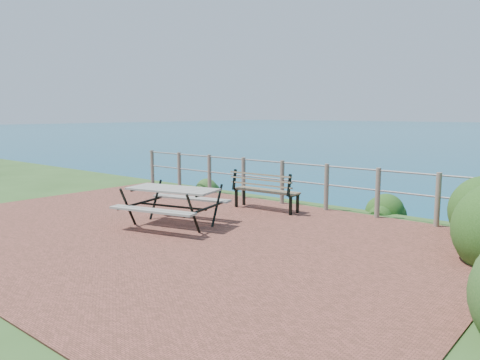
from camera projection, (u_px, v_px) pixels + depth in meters
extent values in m
cube|color=brown|center=(173.00, 232.00, 8.25)|extent=(10.00, 7.00, 0.12)
cylinder|color=#6B5B4C|center=(152.00, 167.00, 13.64)|extent=(0.10, 0.10, 1.00)
cylinder|color=#6B5B4C|center=(179.00, 170.00, 12.91)|extent=(0.10, 0.10, 1.00)
cylinder|color=#6B5B4C|center=(209.00, 174.00, 12.18)|extent=(0.10, 0.10, 1.00)
cylinder|color=#6B5B4C|center=(244.00, 178.00, 11.45)|extent=(0.10, 0.10, 1.00)
cylinder|color=#6B5B4C|center=(282.00, 182.00, 10.72)|extent=(0.10, 0.10, 1.00)
cylinder|color=#6B5B4C|center=(326.00, 187.00, 9.99)|extent=(0.10, 0.10, 1.00)
cylinder|color=#6B5B4C|center=(378.00, 193.00, 9.26)|extent=(0.10, 0.10, 1.00)
cylinder|color=#6B5B4C|center=(438.00, 200.00, 8.53)|extent=(0.10, 0.10, 1.00)
cylinder|color=slate|center=(282.00, 163.00, 10.66)|extent=(9.40, 0.04, 0.04)
cylinder|color=slate|center=(282.00, 180.00, 10.72)|extent=(9.40, 0.04, 0.04)
cube|color=gray|center=(173.00, 189.00, 8.58)|extent=(1.78, 1.08, 0.04)
cube|color=gray|center=(173.00, 204.00, 8.62)|extent=(1.67, 0.65, 0.04)
cube|color=gray|center=(173.00, 204.00, 8.62)|extent=(1.67, 0.65, 0.04)
cylinder|color=black|center=(173.00, 206.00, 8.62)|extent=(1.40, 0.40, 0.04)
cube|color=brown|center=(266.00, 191.00, 10.03)|extent=(1.53, 0.45, 0.03)
cube|color=brown|center=(266.00, 179.00, 9.99)|extent=(1.51, 0.19, 0.34)
cube|color=black|center=(266.00, 200.00, 10.06)|extent=(0.05, 0.06, 0.42)
cube|color=black|center=(266.00, 200.00, 10.06)|extent=(0.05, 0.06, 0.42)
cube|color=black|center=(266.00, 200.00, 10.06)|extent=(0.05, 0.06, 0.42)
cube|color=black|center=(266.00, 200.00, 10.06)|extent=(0.05, 0.06, 0.42)
ellipsoid|color=#234B1C|center=(210.00, 187.00, 13.24)|extent=(0.77, 0.77, 0.51)
ellipsoid|color=#1E3F13|center=(388.00, 212.00, 9.91)|extent=(0.80, 0.80, 0.56)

